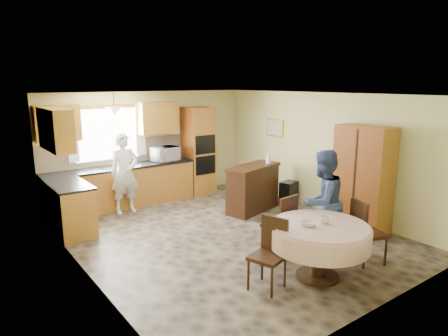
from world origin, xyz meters
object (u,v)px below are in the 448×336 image
chair_back (283,222)px  chair_right (364,229)px  chair_left (270,249)px  person_sink (125,173)px  cupboard (363,179)px  person_dining (322,202)px  sideboard (253,190)px  oven_tower (198,151)px  dining_table (319,236)px

chair_back → chair_right: size_ratio=0.99×
chair_right → chair_left: bearing=99.7°
chair_back → person_sink: person_sink is taller
cupboard → person_dining: (-1.42, -0.26, -0.13)m
sideboard → chair_back: bearing=-132.7°
chair_left → person_sink: (-0.31, 4.12, 0.32)m
chair_right → person_sink: person_sink is taller
chair_right → person_sink: (-1.94, 4.43, 0.30)m
chair_left → chair_back: (0.85, 0.64, 0.02)m
sideboard → chair_back: (-1.06, -1.97, 0.08)m
chair_left → chair_back: bearing=109.1°
oven_tower → chair_left: bearing=-111.4°
cupboard → chair_right: cupboard is taller
sideboard → cupboard: bearing=-79.6°
oven_tower → dining_table: oven_tower is taller
chair_left → chair_right: (1.63, -0.31, 0.02)m
cupboard → person_dining: bearing=-169.6°
sideboard → chair_right: bearing=-110.0°
oven_tower → chair_back: bearing=-103.3°
person_dining → chair_left: bearing=11.5°
sideboard → person_dining: bearing=-116.7°
sideboard → chair_left: size_ratio=1.36×
chair_right → person_dining: 0.74m
dining_table → chair_left: 0.75m
cupboard → person_dining: cupboard is taller
dining_table → person_dining: 0.93m
oven_tower → person_sink: size_ratio=1.25×
dining_table → chair_right: (0.92, -0.09, -0.07)m
cupboard → chair_back: cupboard is taller
dining_table → oven_tower: bearing=77.4°
dining_table → chair_back: chair_back is taller
dining_table → chair_back: (0.14, 0.86, -0.07)m
chair_right → person_sink: bearing=44.2°
cupboard → chair_back: size_ratio=1.97×
chair_right → person_dining: person_dining is taller
oven_tower → chair_back: (-0.92, -3.87, -0.52)m
cupboard → dining_table: size_ratio=1.40×
dining_table → person_dining: person_dining is taller
chair_back → person_dining: (0.57, -0.30, 0.30)m
oven_tower → chair_back: oven_tower is taller
cupboard → chair_back: 2.03m
chair_right → person_sink: 4.84m
cupboard → chair_back: bearing=178.9°
oven_tower → cupboard: 4.05m
person_dining → oven_tower: bearing=-96.7°
chair_left → chair_right: size_ratio=0.96×
sideboard → cupboard: (0.93, -2.01, 0.51)m
oven_tower → person_sink: oven_tower is taller
sideboard → chair_right: size_ratio=1.31×
chair_back → person_sink: (-1.17, 3.48, 0.30)m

